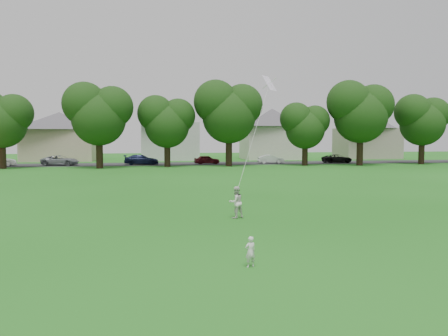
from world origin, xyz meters
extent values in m
plane|color=#1B5D15|center=(0.00, 0.00, 0.00)|extent=(160.00, 160.00, 0.00)
cube|color=#2D2D30|center=(0.00, 42.00, 0.01)|extent=(90.00, 7.00, 0.01)
imported|color=silver|center=(0.33, -3.59, 0.43)|extent=(0.36, 0.29, 0.85)
imported|color=silver|center=(1.25, 3.49, 0.70)|extent=(0.83, 0.75, 1.39)
plane|color=white|center=(3.80, 7.64, 6.34)|extent=(1.00, 1.02, 0.79)
cylinder|color=white|center=(2.52, 5.57, 3.67)|extent=(0.01, 0.01, 7.23)
cylinder|color=black|center=(-18.88, 36.38, 1.67)|extent=(0.73, 0.73, 3.33)
cylinder|color=black|center=(-8.36, 35.30, 1.86)|extent=(0.76, 0.76, 3.71)
cylinder|color=black|center=(-0.81, 36.59, 1.62)|extent=(0.72, 0.72, 3.24)
cylinder|color=black|center=(6.51, 36.59, 1.99)|extent=(0.78, 0.78, 3.98)
cylinder|color=black|center=(15.94, 36.35, 1.49)|extent=(0.70, 0.70, 2.98)
cylinder|color=black|center=(22.71, 35.55, 2.02)|extent=(0.79, 0.79, 4.03)
cylinder|color=black|center=(31.75, 36.70, 1.74)|extent=(0.74, 0.74, 3.48)
imported|color=white|center=(-20.73, 41.00, 0.60)|extent=(3.72, 1.65, 1.19)
imported|color=gray|center=(-13.75, 41.00, 0.62)|extent=(4.63, 2.59, 1.22)
imported|color=#121838|center=(-3.95, 41.00, 0.64)|extent=(4.34, 1.81, 1.25)
imported|color=#521016|center=(4.37, 41.00, 0.57)|extent=(3.39, 1.58, 1.12)
imported|color=silver|center=(12.87, 41.00, 0.57)|extent=(3.46, 1.36, 1.12)
imported|color=black|center=(22.14, 41.00, 0.57)|extent=(4.18, 2.19, 1.12)
cube|color=#C0AA90|center=(-16.00, 52.00, 2.29)|extent=(9.85, 6.99, 4.58)
pyramid|color=#514E53|center=(-16.00, 52.00, 7.10)|extent=(14.21, 14.21, 2.52)
cube|color=silver|center=(0.00, 52.00, 2.81)|extent=(8.46, 6.58, 5.62)
pyramid|color=#514E53|center=(0.00, 52.00, 8.71)|extent=(12.20, 12.20, 3.09)
cube|color=beige|center=(16.00, 52.00, 2.56)|extent=(9.04, 7.49, 5.12)
pyramid|color=#514E53|center=(16.00, 52.00, 7.94)|extent=(13.04, 13.04, 2.82)
cube|color=#A89E8B|center=(32.00, 52.00, 2.45)|extent=(9.25, 6.49, 4.90)
pyramid|color=#514E53|center=(32.00, 52.00, 7.59)|extent=(13.35, 13.35, 2.69)
camera|label=1|loc=(-2.17, -14.93, 3.53)|focal=35.00mm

